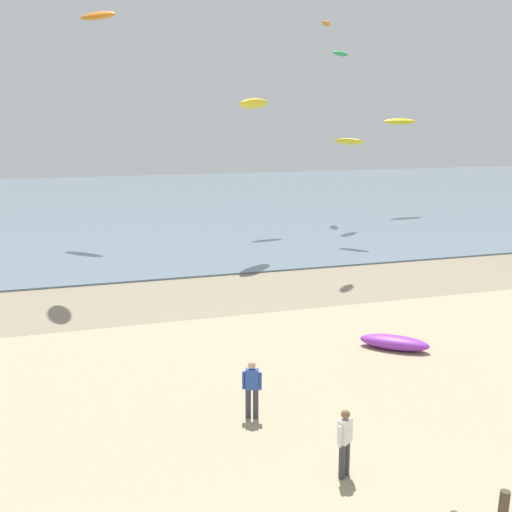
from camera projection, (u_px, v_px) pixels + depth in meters
The scene contains 11 objects.
wet_sand_strip at pixel (189, 297), 32.86m from camera, with size 120.00×7.64×0.01m, color gray.
sea at pixel (102, 204), 68.88m from camera, with size 160.00×70.00×0.10m, color slate.
person_mid_beach at pixel (252, 388), 19.30m from camera, with size 0.52×0.36×1.71m.
person_by_waterline at pixel (345, 441), 16.09m from camera, with size 0.49×0.39×1.71m.
grounded_kite at pixel (394, 342), 25.27m from camera, with size 2.62×0.94×0.52m, color purple.
kite_aloft_2 at pixel (254, 104), 41.08m from camera, with size 3.26×1.04×0.52m, color yellow.
kite_aloft_5 at pixel (400, 122), 60.84m from camera, with size 3.48×1.11×0.56m, color yellow.
kite_aloft_6 at pixel (326, 24), 58.15m from camera, with size 2.22×0.71×0.35m, color orange.
kite_aloft_8 at pixel (98, 16), 47.16m from camera, with size 3.24×1.04×0.52m, color orange.
kite_aloft_9 at pixel (349, 142), 46.13m from camera, with size 2.19×0.70×0.35m, color yellow.
kite_aloft_10 at pixel (341, 54), 54.09m from camera, with size 2.49×0.80×0.40m, color green.
Camera 1 is at (-7.12, -8.30, 8.43)m, focal length 47.27 mm.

